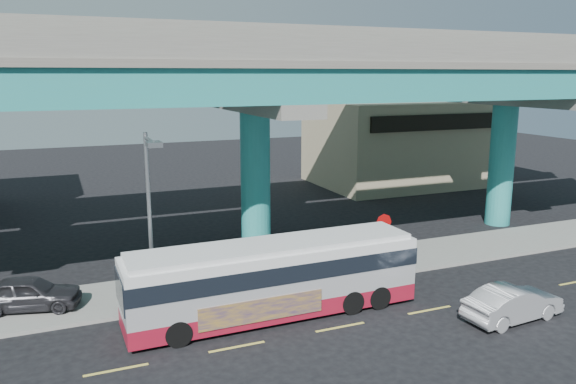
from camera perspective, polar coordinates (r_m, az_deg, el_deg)
name	(u,v)px	position (r m, az deg, el deg)	size (l,w,h in m)	color
ground	(336,324)	(21.70, 4.95, -13.21)	(120.00, 120.00, 0.00)	black
sidewalk	(282,275)	(26.28, -0.65, -8.41)	(70.00, 4.00, 0.15)	gray
lane_markings	(340,327)	(21.46, 5.33, -13.50)	(58.00, 0.12, 0.01)	#D8C64C
viaduct	(254,75)	(28.04, -3.52, 11.76)	(52.00, 12.40, 11.70)	teal
building_beige	(400,142)	(49.00, 11.32, 4.98)	(14.00, 10.23, 7.00)	tan
transit_bus	(274,276)	(21.75, -1.41, -8.51)	(11.49, 2.60, 2.93)	maroon
sedan	(513,303)	(23.31, 21.88, -10.44)	(4.18, 1.74, 1.35)	#A2A3A7
parked_car	(29,293)	(24.43, -24.84, -9.31)	(4.16, 2.47, 1.33)	#2B2A2F
street_lamp	(151,197)	(21.54, -13.77, -0.50)	(0.50, 2.30, 6.91)	gray
stop_sign	(383,229)	(26.55, 9.68, -3.75)	(0.81, 0.08, 2.70)	gray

